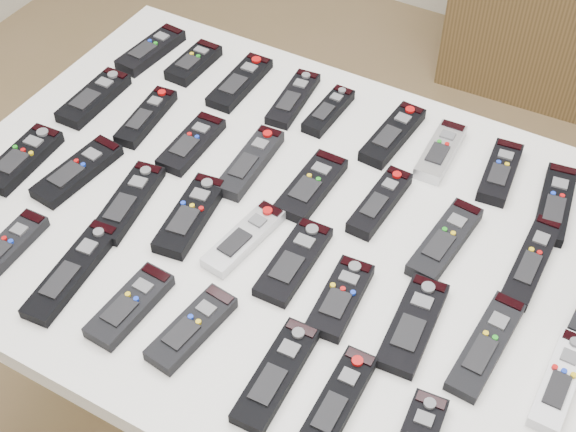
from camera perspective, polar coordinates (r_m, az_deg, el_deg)
The scene contains 34 objects.
table at distance 1.43m, azimuth -0.00°, elevation -2.15°, with size 1.25×0.88×0.78m.
remote_0 at distance 1.77m, azimuth -9.72°, elevation 11.56°, with size 0.05×0.17×0.02m, color black.
remote_1 at distance 1.73m, azimuth -6.72°, elevation 10.77°, with size 0.06×0.13×0.02m, color black.
remote_2 at distance 1.67m, azimuth -3.44°, elevation 9.47°, with size 0.06×0.18×0.02m, color black.
remote_3 at distance 1.62m, azimuth 0.38°, elevation 8.35°, with size 0.05×0.17×0.02m, color black.
remote_4 at distance 1.59m, azimuth 2.90°, elevation 7.47°, with size 0.04×0.14×0.02m, color black.
remote_5 at distance 1.55m, azimuth 7.46°, elevation 5.75°, with size 0.05×0.18×0.02m, color black.
remote_6 at distance 1.52m, azimuth 10.80°, elevation 4.52°, with size 0.05×0.16×0.02m, color #B7B7BC.
remote_7 at distance 1.51m, azimuth 14.85°, elevation 3.03°, with size 0.05×0.16×0.02m, color black.
remote_8 at distance 1.48m, azimuth 18.46°, elevation 0.84°, with size 0.05×0.19×0.02m, color black.
remote_10 at distance 1.66m, azimuth -13.64°, elevation 8.16°, with size 0.06×0.17×0.02m, color black.
remote_11 at distance 1.60m, azimuth -10.05°, elevation 6.95°, with size 0.05×0.17×0.02m, color black.
remote_12 at distance 1.53m, azimuth -6.88°, elevation 5.14°, with size 0.06×0.16×0.02m, color black.
remote_13 at distance 1.48m, azimuth -2.70°, elevation 3.83°, with size 0.05×0.18×0.02m, color black.
remote_14 at distance 1.43m, azimuth 1.67°, elevation 2.14°, with size 0.06×0.17×0.02m, color black.
remote_15 at distance 1.41m, azimuth 6.55°, elevation 0.97°, with size 0.05×0.17×0.02m, color black.
remote_16 at distance 1.37m, azimuth 11.10°, elevation -1.75°, with size 0.05×0.19×0.02m, color black.
remote_17 at distance 1.37m, azimuth 16.94°, elevation -3.07°, with size 0.05×0.20×0.02m, color black.
remote_19 at distance 1.56m, azimuth -18.39°, elevation 3.87°, with size 0.06×0.17×0.02m, color black.
remote_20 at distance 1.51m, azimuth -14.74°, elevation 3.11°, with size 0.06×0.18×0.02m, color black.
remote_21 at distance 1.43m, azimuth -11.31°, elevation 0.98°, with size 0.05×0.19×0.02m, color black.
remote_22 at distance 1.39m, azimuth -6.94°, elevation 0.05°, with size 0.06×0.18×0.02m, color black.
remote_23 at distance 1.35m, azimuth -3.15°, elevation -1.59°, with size 0.05×0.17×0.02m, color #B7B7BC.
remote_24 at distance 1.31m, azimuth 0.41°, elevation -3.23°, with size 0.06×0.18×0.02m, color black.
remote_25 at distance 1.27m, azimuth 3.76°, elevation -5.84°, with size 0.06×0.15×0.02m, color black.
remote_26 at distance 1.25m, azimuth 8.88°, elevation -7.64°, with size 0.06×0.18×0.02m, color black.
remote_27 at distance 1.25m, azimuth 13.91°, elevation -8.91°, with size 0.05×0.20×0.02m, color black.
remote_28 at distance 1.24m, azimuth 18.78°, elevation -11.03°, with size 0.05×0.17×0.02m, color silver.
remote_30 at distance 1.41m, azimuth -19.41°, elevation -2.20°, with size 0.05×0.16×0.02m, color black.
remote_31 at distance 1.35m, azimuth -15.09°, elevation -3.80°, with size 0.05×0.21×0.02m, color black.
remote_32 at distance 1.28m, azimuth -11.17°, elevation -6.28°, with size 0.06×0.16×0.02m, color black.
remote_33 at distance 1.24m, azimuth -6.86°, elevation -7.94°, with size 0.05×0.16×0.02m, color black.
remote_34 at distance 1.19m, azimuth -0.84°, elevation -11.20°, with size 0.05×0.19×0.02m, color black.
remote_35 at distance 1.16m, azimuth 3.49°, elevation -13.11°, with size 0.05×0.18×0.02m, color black.
Camera 1 is at (0.36, -0.76, 1.80)m, focal length 50.00 mm.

